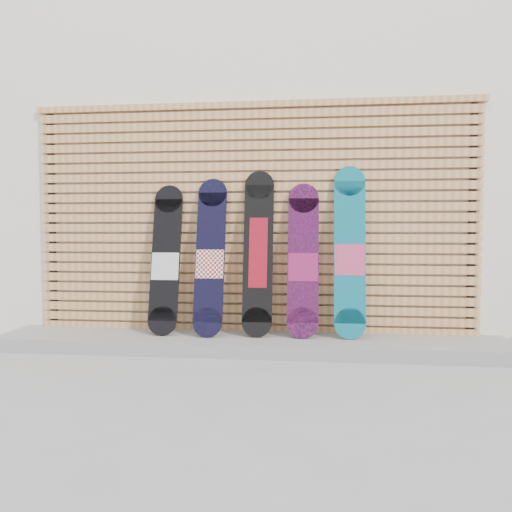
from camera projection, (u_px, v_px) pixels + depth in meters
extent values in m
plane|color=#99999C|center=(256.00, 371.00, 3.83)|extent=(80.00, 80.00, 0.00)
cube|color=white|center=(318.00, 180.00, 7.15)|extent=(12.00, 5.00, 3.60)
cube|color=gray|center=(248.00, 343.00, 4.52)|extent=(4.60, 0.70, 0.12)
cube|color=tan|center=(252.00, 328.00, 4.80)|extent=(4.20, 0.05, 0.08)
cube|color=tan|center=(252.00, 318.00, 4.80)|extent=(4.20, 0.05, 0.08)
cube|color=tan|center=(252.00, 309.00, 4.79)|extent=(4.20, 0.05, 0.07)
cube|color=tan|center=(252.00, 298.00, 4.79)|extent=(4.20, 0.05, 0.07)
cube|color=tan|center=(252.00, 288.00, 4.78)|extent=(4.20, 0.05, 0.07)
cube|color=tan|center=(252.00, 278.00, 4.78)|extent=(4.20, 0.05, 0.07)
cube|color=tan|center=(252.00, 268.00, 4.77)|extent=(4.20, 0.05, 0.07)
cube|color=tan|center=(252.00, 258.00, 4.77)|extent=(4.20, 0.05, 0.07)
cube|color=tan|center=(252.00, 248.00, 4.76)|extent=(4.20, 0.05, 0.07)
cube|color=tan|center=(252.00, 238.00, 4.76)|extent=(4.20, 0.05, 0.08)
cube|color=tan|center=(252.00, 228.00, 4.75)|extent=(4.20, 0.05, 0.08)
cube|color=tan|center=(252.00, 218.00, 4.75)|extent=(4.20, 0.05, 0.08)
cube|color=tan|center=(252.00, 207.00, 4.74)|extent=(4.20, 0.05, 0.08)
cube|color=tan|center=(252.00, 197.00, 4.74)|extent=(4.20, 0.05, 0.08)
cube|color=tan|center=(252.00, 187.00, 4.73)|extent=(4.20, 0.05, 0.08)
cube|color=tan|center=(252.00, 177.00, 4.73)|extent=(4.20, 0.05, 0.08)
cube|color=tan|center=(252.00, 166.00, 4.72)|extent=(4.20, 0.05, 0.08)
cube|color=tan|center=(252.00, 156.00, 4.72)|extent=(4.20, 0.05, 0.08)
cube|color=tan|center=(252.00, 146.00, 4.71)|extent=(4.20, 0.05, 0.08)
cube|color=tan|center=(252.00, 135.00, 4.71)|extent=(4.20, 0.05, 0.08)
cube|color=tan|center=(252.00, 125.00, 4.70)|extent=(4.20, 0.05, 0.08)
cube|color=tan|center=(252.00, 115.00, 4.70)|extent=(4.20, 0.05, 0.08)
cube|color=black|center=(53.00, 227.00, 5.00)|extent=(0.06, 0.04, 2.23)
cube|color=black|center=(472.00, 227.00, 4.55)|extent=(0.06, 0.04, 2.23)
cube|color=tan|center=(252.00, 105.00, 4.69)|extent=(4.26, 0.07, 0.06)
cube|color=black|center=(166.00, 259.00, 4.66)|extent=(0.27, 0.28, 1.13)
cylinder|color=black|center=(162.00, 321.00, 4.57)|extent=(0.27, 0.08, 0.27)
cylinder|color=black|center=(169.00, 199.00, 4.76)|extent=(0.27, 0.08, 0.27)
cube|color=silver|center=(165.00, 266.00, 4.65)|extent=(0.26, 0.08, 0.26)
cube|color=black|center=(210.00, 256.00, 4.60)|extent=(0.27, 0.30, 1.19)
cylinder|color=black|center=(207.00, 322.00, 4.50)|extent=(0.27, 0.08, 0.27)
cylinder|color=black|center=(213.00, 193.00, 4.71)|extent=(0.27, 0.08, 0.27)
cube|color=white|center=(210.00, 264.00, 4.59)|extent=(0.26, 0.09, 0.27)
cube|color=black|center=(258.00, 253.00, 4.58)|extent=(0.27, 0.26, 1.25)
cylinder|color=black|center=(257.00, 322.00, 4.49)|extent=(0.27, 0.07, 0.27)
cylinder|color=black|center=(260.00, 185.00, 4.66)|extent=(0.27, 0.07, 0.27)
cube|color=maroon|center=(258.00, 253.00, 4.58)|extent=(0.17, 0.15, 0.64)
cube|color=black|center=(303.00, 260.00, 4.53)|extent=(0.28, 0.26, 1.13)
cylinder|color=black|center=(303.00, 323.00, 4.45)|extent=(0.28, 0.08, 0.28)
cylinder|color=black|center=(304.00, 198.00, 4.62)|extent=(0.28, 0.08, 0.28)
cube|color=#8C1C55|center=(303.00, 267.00, 4.52)|extent=(0.27, 0.08, 0.26)
cube|color=#0D6B81|center=(350.00, 251.00, 4.49)|extent=(0.28, 0.25, 1.28)
cylinder|color=#0D6B81|center=(350.00, 324.00, 4.41)|extent=(0.28, 0.07, 0.28)
cylinder|color=#0D6B81|center=(350.00, 181.00, 4.57)|extent=(0.28, 0.07, 0.28)
cube|color=#D84C79|center=(350.00, 260.00, 4.48)|extent=(0.27, 0.08, 0.28)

